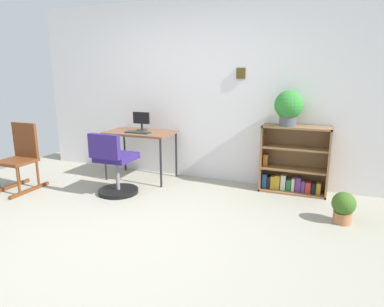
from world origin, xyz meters
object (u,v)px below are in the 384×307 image
at_px(office_chair, 115,167).
at_px(bookshelf_low, 293,163).
at_px(potted_plant_on_shelf, 289,107).
at_px(desk, 141,135).
at_px(monitor, 141,121).
at_px(keyboard, 138,132).
at_px(potted_plant_floor, 343,207).
at_px(rocking_chair, 21,156).

bearing_deg(office_chair, bookshelf_low, 24.41).
bearing_deg(potted_plant_on_shelf, desk, -175.14).
xyz_separation_m(monitor, keyboard, (0.06, -0.21, -0.13)).
distance_m(potted_plant_on_shelf, potted_plant_floor, 1.40).
distance_m(keyboard, potted_plant_on_shelf, 2.08).
bearing_deg(desk, rocking_chair, -142.40).
xyz_separation_m(monitor, office_chair, (0.06, -0.82, -0.49)).
relative_size(office_chair, bookshelf_low, 0.94).
bearing_deg(bookshelf_low, potted_plant_on_shelf, -150.83).
bearing_deg(potted_plant_floor, office_chair, -177.00).
bearing_deg(office_chair, keyboard, 89.50).
height_order(bookshelf_low, potted_plant_floor, bookshelf_low).
relative_size(bookshelf_low, potted_plant_on_shelf, 1.97).
height_order(keyboard, potted_plant_floor, keyboard).
relative_size(keyboard, potted_plant_floor, 1.07).
distance_m(monitor, office_chair, 0.96).
relative_size(monitor, potted_plant_on_shelf, 0.61).
distance_m(desk, potted_plant_on_shelf, 2.11).
height_order(monitor, keyboard, monitor).
bearing_deg(monitor, keyboard, -74.26).
distance_m(keyboard, potted_plant_floor, 2.80).
bearing_deg(office_chair, monitor, 93.84).
height_order(keyboard, potted_plant_on_shelf, potted_plant_on_shelf).
height_order(office_chair, rocking_chair, rocking_chair).
bearing_deg(monitor, office_chair, -86.16).
relative_size(keyboard, office_chair, 0.44).
distance_m(desk, monitor, 0.22).
xyz_separation_m(potted_plant_on_shelf, potted_plant_floor, (0.69, -0.77, -0.95)).
height_order(desk, rocking_chair, rocking_chair).
bearing_deg(desk, bookshelf_low, 6.10).
bearing_deg(office_chair, potted_plant_on_shelf, 24.16).
xyz_separation_m(monitor, potted_plant_floor, (2.77, -0.68, -0.67)).
bearing_deg(monitor, potted_plant_floor, -13.77).
relative_size(keyboard, rocking_chair, 0.41).
distance_m(office_chair, bookshelf_low, 2.33).
distance_m(keyboard, bookshelf_low, 2.17).
relative_size(rocking_chair, bookshelf_low, 1.01).
bearing_deg(potted_plant_on_shelf, keyboard, -171.51).
xyz_separation_m(keyboard, potted_plant_on_shelf, (2.02, 0.30, 0.41)).
bearing_deg(rocking_chair, keyboard, 33.20).
distance_m(monitor, potted_plant_on_shelf, 2.10).
bearing_deg(office_chair, rocking_chair, -169.03).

